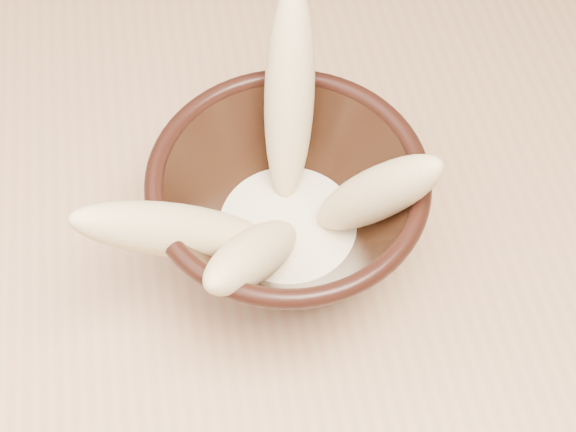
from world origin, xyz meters
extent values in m
plane|color=#AC8351|center=(0.00, 0.00, 0.00)|extent=(4.00, 4.00, 0.00)
cube|color=tan|center=(0.00, 0.00, 0.73)|extent=(1.20, 0.80, 0.04)
cylinder|color=black|center=(-0.01, -0.12, 0.76)|extent=(0.08, 0.08, 0.01)
cylinder|color=black|center=(-0.01, -0.12, 0.77)|extent=(0.08, 0.08, 0.01)
torus|color=black|center=(-0.01, -0.12, 0.84)|extent=(0.18, 0.18, 0.01)
cylinder|color=#F5E8C5|center=(-0.01, -0.12, 0.78)|extent=(0.10, 0.10, 0.01)
ellipsoid|color=#EDCD8C|center=(0.01, -0.06, 0.85)|extent=(0.06, 0.11, 0.15)
ellipsoid|color=#EDCD8C|center=(-0.08, -0.14, 0.84)|extent=(0.14, 0.06, 0.12)
ellipsoid|color=#EDCD8C|center=(0.05, -0.14, 0.84)|extent=(0.10, 0.08, 0.12)
ellipsoid|color=#EDCD8C|center=(-0.03, -0.16, 0.82)|extent=(0.10, 0.11, 0.10)
camera|label=1|loc=(-0.05, -0.41, 1.26)|focal=50.00mm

